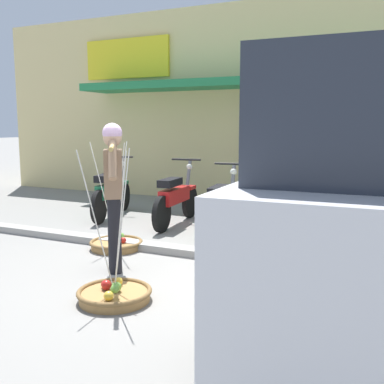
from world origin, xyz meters
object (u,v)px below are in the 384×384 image
object	(u,v)px
fruit_basket_right_side	(114,293)
fruit_basket_left_side	(116,244)
wooden_crate	(295,228)
motorcycle_third_in_row	(224,208)
motorcycle_second_in_row	(176,198)
fruit_vendor	(114,187)
motorcycle_nearest_shop	(111,193)

from	to	relation	value
fruit_basket_right_side	fruit_basket_left_side	bearing A→B (deg)	123.88
wooden_crate	motorcycle_third_in_row	bearing A→B (deg)	-157.47
wooden_crate	fruit_basket_right_side	bearing A→B (deg)	-108.05
fruit_basket_right_side	motorcycle_second_in_row	bearing A→B (deg)	107.15
fruit_vendor	fruit_basket_right_side	world-z (taller)	fruit_vendor
fruit_basket_left_side	fruit_basket_right_side	xyz separation A→B (m)	(1.05, -1.56, 0.00)
fruit_basket_right_side	motorcycle_third_in_row	size ratio (longest dim) A/B	0.80
fruit_vendor	motorcycle_nearest_shop	bearing A→B (deg)	125.85
fruit_basket_right_side	wooden_crate	distance (m)	3.33
motorcycle_second_in_row	motorcycle_nearest_shop	bearing A→B (deg)	176.43
fruit_basket_right_side	motorcycle_nearest_shop	size ratio (longest dim) A/B	0.81
motorcycle_nearest_shop	wooden_crate	xyz separation A→B (m)	(3.41, -0.18, -0.29)
fruit_vendor	motorcycle_third_in_row	world-z (taller)	fruit_vendor
wooden_crate	fruit_vendor	bearing A→B (deg)	-123.16
fruit_basket_right_side	motorcycle_second_in_row	distance (m)	3.43
motorcycle_second_in_row	motorcycle_third_in_row	distance (m)	1.17
fruit_vendor	motorcycle_nearest_shop	distance (m)	3.21
motorcycle_nearest_shop	wooden_crate	size ratio (longest dim) A/B	4.05
motorcycle_second_in_row	motorcycle_third_in_row	bearing A→B (deg)	-25.72
fruit_vendor	wooden_crate	bearing A→B (deg)	56.84
fruit_basket_right_side	motorcycle_second_in_row	size ratio (longest dim) A/B	0.80
motorcycle_second_in_row	fruit_basket_left_side	bearing A→B (deg)	-91.49
fruit_basket_left_side	motorcycle_second_in_row	world-z (taller)	fruit_basket_left_side
fruit_vendor	wooden_crate	size ratio (longest dim) A/B	3.85
fruit_basket_left_side	wooden_crate	distance (m)	2.63
motorcycle_nearest_shop	motorcycle_second_in_row	world-z (taller)	same
motorcycle_nearest_shop	motorcycle_second_in_row	bearing A→B (deg)	-3.57
fruit_basket_right_side	motorcycle_nearest_shop	xyz separation A→B (m)	(-2.38, 3.35, 0.38)
motorcycle_nearest_shop	wooden_crate	distance (m)	3.43
motorcycle_nearest_shop	motorcycle_second_in_row	xyz separation A→B (m)	(1.37, -0.09, 0.00)
fruit_vendor	wooden_crate	world-z (taller)	fruit_vendor
motorcycle_second_in_row	fruit_basket_right_side	bearing A→B (deg)	-72.85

